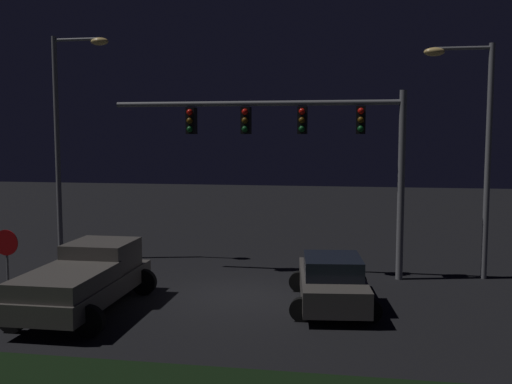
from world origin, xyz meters
name	(u,v)px	position (x,y,z in m)	size (l,w,h in m)	color
ground_plane	(234,295)	(0.00, 0.00, 0.00)	(80.00, 80.00, 0.00)	black
pickup_truck	(87,275)	(-3.81, -2.24, 1.00)	(2.89, 5.42, 1.80)	#514C47
car_sedan	(332,281)	(3.06, -0.71, 0.74)	(2.81, 4.58, 1.51)	#514C47
traffic_signal_gantry	(303,134)	(1.88, 2.88, 5.03)	(10.32, 0.56, 6.50)	slate
street_lamp_left	(67,123)	(-7.58, 4.05, 5.48)	(2.35, 0.44, 8.84)	slate
street_lamp_right	(475,133)	(7.72, 3.49, 5.07)	(2.33, 0.44, 8.07)	slate
stop_sign	(7,252)	(-6.37, -2.13, 1.56)	(0.76, 0.08, 2.23)	slate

